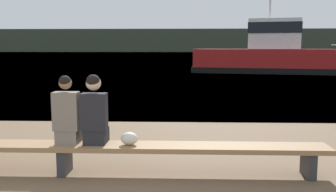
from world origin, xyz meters
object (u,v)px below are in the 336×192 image
at_px(bench_main, 64,149).
at_px(person_left, 67,115).
at_px(person_right, 95,113).
at_px(tugboat_red, 268,56).
at_px(shopping_bag, 129,139).

distance_m(bench_main, person_left, 0.52).
height_order(person_right, tugboat_red, tugboat_red).
relative_size(person_left, shopping_bag, 4.04).
relative_size(bench_main, person_right, 7.50).
xyz_separation_m(bench_main, person_left, (0.06, 0.01, 0.52)).
height_order(bench_main, person_left, person_left).
xyz_separation_m(bench_main, shopping_bag, (1.00, -0.02, 0.17)).
bearing_deg(person_left, tugboat_red, 70.54).
relative_size(bench_main, tugboat_red, 0.70).
bearing_deg(shopping_bag, person_right, 176.33).
relative_size(bench_main, person_left, 7.62).
xyz_separation_m(person_left, tugboat_red, (8.25, 23.34, 0.36)).
distance_m(shopping_bag, tugboat_red, 24.50).
bearing_deg(person_right, tugboat_red, 71.46).
distance_m(bench_main, shopping_bag, 1.02).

